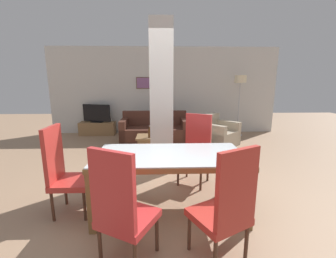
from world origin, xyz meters
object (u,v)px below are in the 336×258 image
Objects in this scene: dining_chair_head_left at (64,170)px; sofa at (155,131)px; dining_table at (170,165)px; dining_chair_near_left at (122,208)px; bottle at (149,133)px; dining_chair_near_right at (226,206)px; dining_chair_far_right at (196,148)px; armchair at (217,135)px; tv_screen at (97,114)px; coffee_table at (151,144)px; tv_stand at (98,128)px; floor_lamp at (240,85)px.

dining_chair_head_left reaches higher than sofa.
dining_table is 1.00m from dining_chair_near_left.
sofa is at bearing 163.15° from dining_chair_head_left.
dining_table reaches higher than bottle.
dining_chair_near_left and dining_chair_near_right have the same top height.
dining_chair_far_right is at bearing 61.82° from dining_table.
dining_chair_head_left is 1.00× the size of dining_chair_far_right.
dining_chair_head_left is at bearing 126.05° from dining_chair_near_right.
dining_chair_far_right is 2.36m from armchair.
dining_chair_head_left is 1.98m from dining_chair_far_right.
coffee_table is at bearing 148.63° from tv_screen.
tv_screen is (-2.56, 5.19, 0.09)m from dining_chair_near_right.
dining_chair_near_right is 1.74m from dining_chair_far_right.
dining_chair_near_right is at bearing 118.16° from dining_chair_far_right.
tv_screen is (-1.75, 1.86, 0.46)m from coffee_table.
armchair is 4.46× the size of bottle.
dining_chair_near_right reaches higher than armchair.
tv_stand is (-1.64, 5.20, -0.38)m from dining_chair_near_left.
dining_chair_near_left reaches higher than tv_stand.
dining_chair_head_left is at bearing 4.13° from armchair.
dining_chair_head_left reaches higher than tv_stand.
dining_table is 1.02× the size of sofa.
coffee_table is at bearing -148.01° from floor_lamp.
dining_chair_near_left and dining_chair_far_right have the same top height.
dining_chair_far_right is 1.28× the size of tv_screen.
armchair reaches higher than tv_stand.
dining_table is 4.82m from tv_stand.
dining_chair_near_right is at bearing 131.62° from tv_screen.
floor_lamp is at bearing -2.93° from tv_stand.
dining_chair_head_left is at bearing 53.99° from dining_chair_far_right.
sofa is at bearing -165.61° from floor_lamp.
bottle is 2.67m from tv_stand.
armchair is 1.38× the size of tv_screen.
armchair is 1.13× the size of tv_stand.
dining_chair_far_right is (0.00, 1.74, 0.00)m from dining_chair_near_right.
tv_screen is (-0.77, 4.31, 0.09)m from dining_chair_head_left.
dining_chair_head_left is 1.70× the size of coffee_table.
dining_chair_head_left is (-1.79, 0.88, 0.00)m from dining_chair_near_right.
floor_lamp is (1.81, 3.23, 0.97)m from dining_chair_far_right.
sofa is at bearing 85.68° from bottle.
dining_chair_near_left is 1.28× the size of tv_screen.
dining_table is at bearing -119.09° from floor_lamp.
dining_table is 1.51× the size of armchair.
floor_lamp reaches higher than dining_chair_head_left.
dining_chair_near_left is at bearing -91.98° from coffee_table.
sofa is (-0.28, 3.43, -0.34)m from dining_table.
floor_lamp is (3.60, 4.09, 0.97)m from dining_chair_head_left.
bottle is at bearing 76.89° from dining_chair_near_right.
dining_chair_head_left is 2.50m from bottle.
dining_table is 1.64× the size of dining_chair_near_left.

